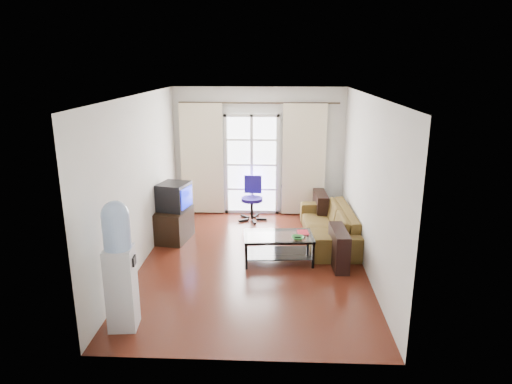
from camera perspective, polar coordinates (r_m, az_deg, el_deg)
floor at (r=7.63m, az=-0.42°, el=-8.70°), size 5.20×5.20×0.00m
ceiling at (r=6.95m, az=-0.46°, el=11.97°), size 5.20×5.20×0.00m
wall_back at (r=9.71m, az=0.36°, el=5.06°), size 3.60×0.02×2.70m
wall_front at (r=4.71m, az=-2.10°, el=-6.92°), size 3.60×0.02×2.70m
wall_left at (r=7.48m, az=-14.34°, el=1.27°), size 0.02×5.20×2.70m
wall_right at (r=7.31m, az=13.80°, el=0.96°), size 0.02×5.20×2.70m
french_door at (r=9.72m, az=-0.54°, el=3.41°), size 1.16×0.06×2.15m
curtain_rod at (r=9.47m, az=0.35°, el=11.08°), size 3.30×0.04×0.04m
curtain_left at (r=9.74m, az=-6.76°, el=4.08°), size 0.90×0.07×2.35m
curtain_right at (r=9.63m, az=6.00°, el=3.97°), size 0.90×0.07×2.35m
radiator at (r=9.86m, az=4.98°, el=-0.94°), size 0.64×0.12×0.64m
sofa at (r=8.49m, az=9.04°, el=-4.04°), size 2.20×1.04×0.62m
coffee_table at (r=7.55m, az=2.81°, el=-6.56°), size 1.17×0.73×0.46m
bowl at (r=7.34m, az=5.22°, el=-5.73°), size 0.20×0.20×0.05m
book at (r=7.58m, az=5.22°, el=-5.10°), size 0.22×0.27×0.02m
remote at (r=7.41m, az=5.49°, el=-5.64°), size 0.17×0.05×0.02m
tv_stand at (r=8.57m, az=-10.23°, el=-4.05°), size 0.65×0.86×0.58m
crt_tv at (r=8.46m, az=-10.34°, el=-0.52°), size 0.63×0.64×0.49m
task_chair at (r=9.50m, az=-0.49°, el=-1.92°), size 0.66×0.66×0.91m
water_cooler at (r=5.76m, az=-16.71°, el=-8.56°), size 0.38×0.36×1.64m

